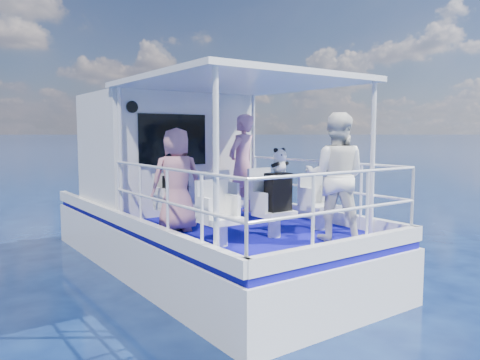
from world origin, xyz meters
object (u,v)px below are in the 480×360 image
at_px(passenger_stbd_aft, 336,177).
at_px(panda, 279,161).
at_px(passenger_port_fwd, 177,180).
at_px(backpack_center, 278,192).

distance_m(passenger_stbd_aft, panda, 0.80).
bearing_deg(passenger_stbd_aft, passenger_port_fwd, 1.47).
height_order(passenger_stbd_aft, backpack_center, passenger_stbd_aft).
xyz_separation_m(passenger_port_fwd, panda, (0.97, -1.21, 0.31)).
relative_size(passenger_port_fwd, passenger_stbd_aft, 0.89).
height_order(passenger_stbd_aft, panda, passenger_stbd_aft).
bearing_deg(panda, backpack_center, 157.35).
relative_size(passenger_stbd_aft, backpack_center, 3.27).
distance_m(passenger_stbd_aft, backpack_center, 0.81).
height_order(passenger_port_fwd, panda, passenger_port_fwd).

